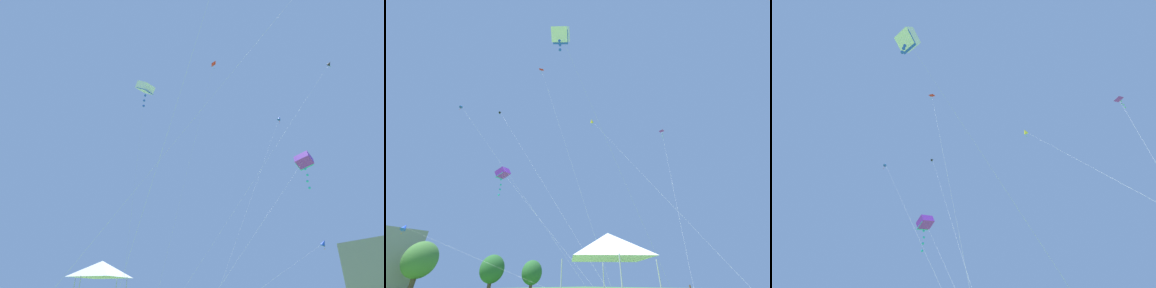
{
  "view_description": "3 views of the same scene",
  "coord_description": "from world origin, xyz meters",
  "views": [
    {
      "loc": [
        16.86,
        1.4,
        1.88
      ],
      "look_at": [
        -2.4,
        10.61,
        12.74
      ],
      "focal_mm": 28.0,
      "sensor_mm": 36.0,
      "label": 1
    },
    {
      "loc": [
        -16.05,
        -0.82,
        2.15
      ],
      "look_at": [
        -0.53,
        13.42,
        15.84
      ],
      "focal_mm": 20.0,
      "sensor_mm": 36.0,
      "label": 2
    },
    {
      "loc": [
        -6.25,
        0.68,
        3.74
      ],
      "look_at": [
        -2.59,
        12.79,
        16.34
      ],
      "focal_mm": 20.0,
      "sensor_mm": 36.0,
      "label": 3
    }
  ],
  "objects": [
    {
      "name": "kite_blue_diamond_1",
      "position": [
        -10.32,
        28.01,
        24.16
      ],
      "size": [
        10.14,
        18.09,
        24.71
      ],
      "color": "silver",
      "rests_on": "ground"
    },
    {
      "name": "kite_purple_delta_4",
      "position": [
        10.73,
        7.2,
        20.43
      ],
      "size": [
        10.97,
        2.94,
        21.07
      ],
      "color": "silver",
      "rests_on": "ground"
    },
    {
      "name": "kite_yellow_diamond_2",
      "position": [
        8.53,
        18.21,
        27.3
      ],
      "size": [
        7.1,
        17.97,
        27.92
      ],
      "color": "silver",
      "rests_on": "ground"
    },
    {
      "name": "kite_white_box_6",
      "position": [
        -8.81,
        8.08,
        21.92
      ],
      "size": [
        10.13,
        3.71,
        22.83
      ],
      "color": "silver",
      "rests_on": "ground"
    },
    {
      "name": "kite_red_delta_7",
      "position": [
        -5.82,
        14.78,
        24.85
      ],
      "size": [
        3.57,
        7.36,
        25.9
      ],
      "color": "silver",
      "rests_on": "ground"
    },
    {
      "name": "kite_black_diamond_0",
      "position": [
        -3.11,
        31.24,
        29.53
      ],
      "size": [
        1.64,
        23.81,
        30.27
      ],
      "color": "silver",
      "rests_on": "ground"
    },
    {
      "name": "kite_purple_box_5",
      "position": [
        -3.72,
        24.08,
        14.35
      ],
      "size": [
        4.12,
        15.56,
        15.23
      ],
      "color": "silver",
      "rests_on": "ground"
    }
  ]
}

